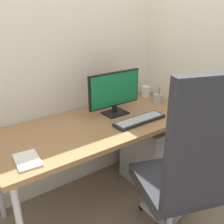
{
  "coord_description": "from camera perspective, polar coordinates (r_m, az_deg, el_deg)",
  "views": [
    {
      "loc": [
        -0.97,
        -1.49,
        1.56
      ],
      "look_at": [
        0.06,
        -0.07,
        0.84
      ],
      "focal_mm": 40.51,
      "sensor_mm": 36.0,
      "label": 1
    }
  ],
  "objects": [
    {
      "name": "wall_side_right",
      "position": [
        2.23,
        19.77,
        17.03
      ],
      "size": [
        0.04,
        2.18,
        2.8
      ],
      "primitive_type": "cube",
      "color": "beige",
      "rests_on": "ground_plane"
    },
    {
      "name": "pen_holder",
      "position": [
        2.4,
        10.24,
        3.04
      ],
      "size": [
        0.08,
        0.08,
        0.17
      ],
      "color": "#B2B5BA",
      "rests_on": "desk"
    },
    {
      "name": "mouse",
      "position": [
        2.19,
        13.7,
        0.06
      ],
      "size": [
        0.07,
        0.09,
        0.04
      ],
      "primitive_type": "ellipsoid",
      "rotation": [
        0.0,
        0.0,
        -0.17
      ],
      "color": "black",
      "rests_on": "desk"
    },
    {
      "name": "ground_plane",
      "position": [
        2.37,
        -2.33,
        -18.81
      ],
      "size": [
        8.0,
        8.0,
        0.0
      ],
      "primitive_type": "plane",
      "color": "gray"
    },
    {
      "name": "keyboard",
      "position": [
        1.99,
        6.25,
        -1.86
      ],
      "size": [
        0.45,
        0.13,
        0.03
      ],
      "color": "black",
      "rests_on": "desk"
    },
    {
      "name": "notebook",
      "position": [
        1.57,
        -18.56,
        -10.3
      ],
      "size": [
        0.15,
        0.21,
        0.02
      ],
      "primitive_type": "cube",
      "rotation": [
        0.0,
        0.0,
        -0.09
      ],
      "color": "silver",
      "rests_on": "desk"
    },
    {
      "name": "wall_back",
      "position": [
        2.12,
        -9.0,
        17.78
      ],
      "size": [
        3.12,
        0.04,
        2.8
      ],
      "primitive_type": "cube",
      "color": "beige",
      "rests_on": "ground_plane"
    },
    {
      "name": "filing_cabinet",
      "position": [
        2.46,
        9.19,
        -8.76
      ],
      "size": [
        0.44,
        0.48,
        0.6
      ],
      "color": "#9EA0A5",
      "rests_on": "ground_plane"
    },
    {
      "name": "office_chair",
      "position": [
        1.61,
        16.57,
        -12.24
      ],
      "size": [
        0.63,
        0.66,
        1.28
      ],
      "color": "black",
      "rests_on": "ground_plane"
    },
    {
      "name": "coffee_mug",
      "position": [
        2.56,
        7.65,
        4.66
      ],
      "size": [
        0.12,
        0.08,
        0.1
      ],
      "color": "white",
      "rests_on": "desk"
    },
    {
      "name": "monitor",
      "position": [
        2.07,
        0.6,
        4.66
      ],
      "size": [
        0.49,
        0.15,
        0.35
      ],
      "color": "black",
      "rests_on": "desk"
    },
    {
      "name": "desk",
      "position": [
        1.99,
        -2.63,
        -3.92
      ],
      "size": [
        1.64,
        0.71,
        0.74
      ],
      "color": "#996B42",
      "rests_on": "ground_plane"
    }
  ]
}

